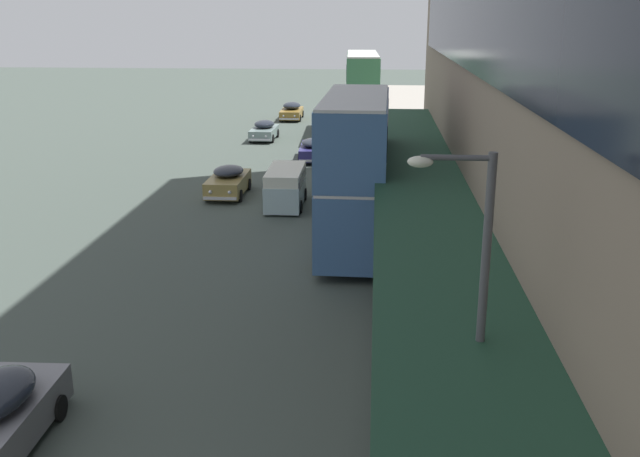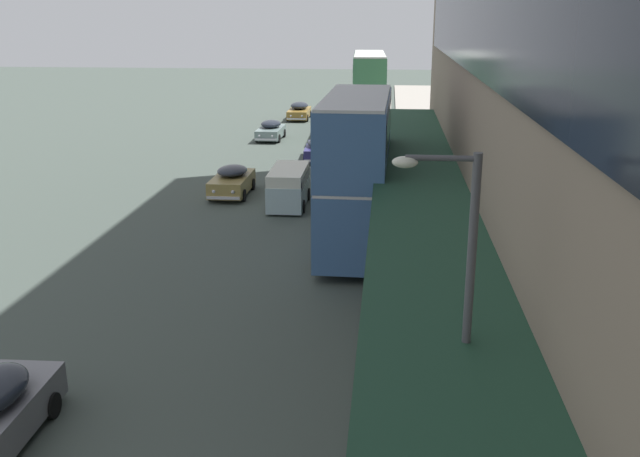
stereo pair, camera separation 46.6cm
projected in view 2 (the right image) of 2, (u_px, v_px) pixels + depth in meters
transit_bus_kerbside_front at (369, 91)px, 57.78m from camera, size 3.02×10.96×6.43m
transit_bus_kerbside_rear at (356, 168)px, 29.23m from camera, size 2.96×9.28×6.35m
sedan_far_back at (299, 111)px, 66.29m from camera, size 2.03×4.84×1.57m
sedan_lead_mid at (319, 149)px, 47.93m from camera, size 1.97×4.71×1.45m
sedan_trailing_near at (332, 121)px, 59.97m from camera, size 1.97×4.56×1.55m
sedan_lead_near at (271, 130)px, 55.60m from camera, size 1.96×4.33×1.49m
sedan_second_near at (232, 181)px, 38.63m from camera, size 1.97×4.38×1.58m
vw_van at (289, 185)px, 36.40m from camera, size 1.94×4.57×1.96m
pedestrian_at_kerb at (447, 338)px, 19.01m from camera, size 0.50×0.44×1.86m
street_lamp at (458, 319)px, 12.67m from camera, size 1.50×0.28×7.13m
fire_hydrant at (423, 257)px, 27.39m from camera, size 0.20×0.40×0.70m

